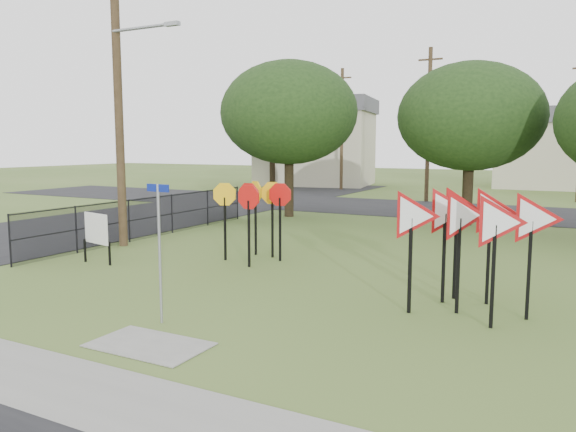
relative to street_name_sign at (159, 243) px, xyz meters
The scene contains 18 objects.
ground 2.15m from the street_name_sign, 64.94° to the left, with size 140.00×140.00×0.00m, color #3F5B22.
sidewalk 3.30m from the street_name_sign, 77.54° to the right, with size 30.00×1.60×0.02m, color gray.
street_left 16.14m from the street_name_sign, 135.05° to the left, with size 8.00×50.00×0.02m, color black.
street_far 21.41m from the street_name_sign, 88.31° to the left, with size 60.00×8.00×0.02m, color black.
curb_pad 1.97m from the street_name_sign, 59.07° to the right, with size 2.00×1.20×0.02m, color gray.
street_name_sign is the anchor object (origin of this frame).
stop_sign_cluster 6.09m from the street_name_sign, 104.17° to the left, with size 2.17×1.79×2.31m.
yield_sign_cluster 6.13m from the street_name_sign, 35.48° to the left, with size 3.27×2.31×2.55m.
info_board 6.22m from the street_name_sign, 147.48° to the left, with size 1.14×0.31×1.45m.
utility_pole_main 9.55m from the street_name_sign, 138.50° to the left, with size 3.55×0.33×10.00m.
far_pole_a 25.57m from the street_name_sign, 93.09° to the left, with size 1.40×0.24×9.00m.
far_pole_c 32.86m from the street_name_sign, 106.64° to the left, with size 1.40×0.24×9.00m.
fence_run 10.34m from the street_name_sign, 132.53° to the left, with size 0.05×11.55×1.50m.
house_left 37.85m from the street_name_sign, 110.72° to the left, with size 10.58×8.88×7.20m.
house_mid 41.64m from the street_name_sign, 83.61° to the left, with size 8.40×8.40×6.20m.
tree_near_left 16.59m from the street_name_sign, 109.28° to the left, with size 6.40×6.40×7.27m.
tree_near_mid 16.83m from the street_name_sign, 80.86° to the left, with size 6.00×6.00×6.80m.
tree_far_left 35.10m from the street_name_sign, 116.12° to the left, with size 6.80×6.80×7.73m.
Camera 1 is at (6.38, -9.38, 3.39)m, focal length 35.00 mm.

